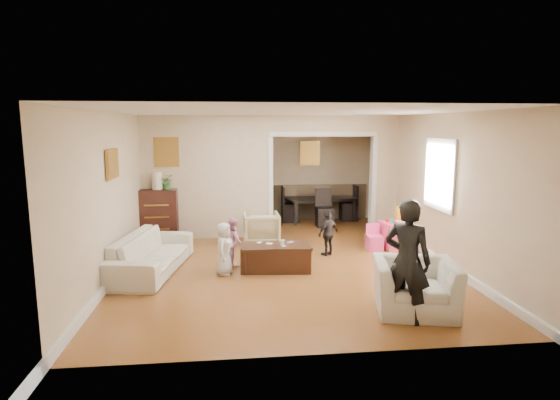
{
  "coord_description": "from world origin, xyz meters",
  "views": [
    {
      "loc": [
        -0.86,
        -7.87,
        2.37
      ],
      "look_at": [
        0.0,
        0.2,
        1.05
      ],
      "focal_mm": 29.03,
      "sensor_mm": 36.0,
      "label": 1
    }
  ],
  "objects": [
    {
      "name": "coffee_cup",
      "position": [
        -0.06,
        -0.65,
        0.47
      ],
      "size": [
        0.11,
        0.11,
        0.09
      ],
      "primitive_type": "imported",
      "rotation": [
        0.0,
        0.0,
        -0.09
      ],
      "color": "silver",
      "rests_on": "coffee_table"
    },
    {
      "name": "potted_plant",
      "position": [
        -2.2,
        1.61,
        1.24
      ],
      "size": [
        0.27,
        0.24,
        0.3
      ],
      "primitive_type": "imported",
      "color": "#326E30",
      "rests_on": "dresser"
    },
    {
      "name": "play_table",
      "position": [
        2.32,
        0.52,
        0.26
      ],
      "size": [
        0.6,
        0.6,
        0.51
      ],
      "primitive_type": "cube",
      "rotation": [
        0.0,
        0.0,
        0.14
      ],
      "color": "#E53C66",
      "rests_on": "ground"
    },
    {
      "name": "dining_table",
      "position": [
        1.33,
        3.23,
        0.3
      ],
      "size": [
        1.89,
        1.29,
        0.61
      ],
      "primitive_type": "imported",
      "rotation": [
        0.0,
        0.0,
        0.2
      ],
      "color": "black",
      "rests_on": "ground"
    },
    {
      "name": "coffee_table",
      "position": [
        -0.16,
        -0.6,
        0.21
      ],
      "size": [
        1.19,
        0.67,
        0.43
      ],
      "primitive_type": "cube",
      "rotation": [
        0.0,
        0.0,
        -0.09
      ],
      "color": "#371911",
      "rests_on": "ground"
    },
    {
      "name": "play_bowl",
      "position": [
        2.37,
        0.4,
        0.54
      ],
      "size": [
        0.24,
        0.24,
        0.05
      ],
      "primitive_type": "imported",
      "rotation": [
        0.0,
        0.0,
        0.14
      ],
      "color": "silver",
      "rests_on": "play_table"
    },
    {
      "name": "adult_person",
      "position": [
        1.23,
        -2.79,
        0.77
      ],
      "size": [
        0.67,
        0.62,
        1.53
      ],
      "primitive_type": "imported",
      "rotation": [
        0.0,
        0.0,
        2.51
      ],
      "color": "black",
      "rests_on": "ground"
    },
    {
      "name": "child_kneel_a",
      "position": [
        -1.01,
        -0.75,
        0.43
      ],
      "size": [
        0.37,
        0.47,
        0.85
      ],
      "primitive_type": "imported",
      "rotation": [
        0.0,
        0.0,
        1.31
      ],
      "color": "silver",
      "rests_on": "ground"
    },
    {
      "name": "child_kneel_b",
      "position": [
        -0.86,
        -0.3,
        0.42
      ],
      "size": [
        0.41,
        0.47,
        0.84
      ],
      "primitive_type": "imported",
      "rotation": [
        0.0,
        0.0,
        1.83
      ],
      "color": "pink",
      "rests_on": "ground"
    },
    {
      "name": "cyan_cup",
      "position": [
        2.22,
        0.47,
        0.55
      ],
      "size": [
        0.08,
        0.08,
        0.08
      ],
      "primitive_type": "cylinder",
      "color": "#23A9B3",
      "rests_on": "play_table"
    },
    {
      "name": "dresser",
      "position": [
        -2.4,
        1.61,
        0.54
      ],
      "size": [
        0.79,
        0.45,
        1.09
      ],
      "primitive_type": "cube",
      "color": "#35130F",
      "rests_on": "ground"
    },
    {
      "name": "framed_art_sofa_wall",
      "position": [
        -2.71,
        -0.6,
        1.8
      ],
      "size": [
        0.03,
        0.55,
        0.4
      ],
      "primitive_type": "cube",
      "color": "brown"
    },
    {
      "name": "toy_block",
      "position": [
        2.2,
        0.64,
        0.54
      ],
      "size": [
        0.1,
        0.09,
        0.05
      ],
      "primitive_type": "cube",
      "rotation": [
        0.0,
        0.0,
        0.49
      ],
      "color": "red",
      "rests_on": "play_table"
    },
    {
      "name": "framed_art_alcove",
      "position": [
        1.1,
        3.44,
        1.7
      ],
      "size": [
        0.45,
        0.03,
        0.55
      ],
      "primitive_type": "cube",
      "color": "brown"
    },
    {
      "name": "floor",
      "position": [
        0.0,
        0.0,
        0.0
      ],
      "size": [
        7.0,
        7.0,
        0.0
      ],
      "primitive_type": "plane",
      "color": "#A05B29",
      "rests_on": "ground"
    },
    {
      "name": "armchair_front",
      "position": [
        1.47,
        -2.51,
        0.33
      ],
      "size": [
        1.19,
        1.09,
        0.66
      ],
      "primitive_type": "imported",
      "rotation": [
        0.0,
        0.0,
        -0.21
      ],
      "color": "beige",
      "rests_on": "ground"
    },
    {
      "name": "window_pane",
      "position": [
        2.73,
        -0.4,
        1.55
      ],
      "size": [
        0.03,
        0.95,
        1.1
      ],
      "primitive_type": "cube",
      "color": "white",
      "rests_on": "ground"
    },
    {
      "name": "partition_right",
      "position": [
        2.48,
        1.8,
        1.3
      ],
      "size": [
        0.55,
        0.18,
        2.6
      ],
      "primitive_type": "cube",
      "color": "beige",
      "rests_on": "ground"
    },
    {
      "name": "partition_left",
      "position": [
        -1.38,
        1.8,
        1.3
      ],
      "size": [
        2.75,
        0.18,
        2.6
      ],
      "primitive_type": "cube",
      "color": "beige",
      "rests_on": "ground"
    },
    {
      "name": "framed_art_partition",
      "position": [
        -2.2,
        1.7,
        1.85
      ],
      "size": [
        0.45,
        0.03,
        0.55
      ],
      "primitive_type": "cube",
      "color": "brown",
      "rests_on": "partition_left"
    },
    {
      "name": "partition_header",
      "position": [
        1.1,
        1.8,
        2.42
      ],
      "size": [
        2.22,
        0.18,
        0.35
      ],
      "primitive_type": "cube",
      "color": "beige",
      "rests_on": "partition_right"
    },
    {
      "name": "sofa",
      "position": [
        -2.2,
        -0.48,
        0.31
      ],
      "size": [
        1.18,
        2.24,
        0.62
      ],
      "primitive_type": "imported",
      "rotation": [
        0.0,
        0.0,
        1.4
      ],
      "color": "beige",
      "rests_on": "ground"
    },
    {
      "name": "child_toddler",
      "position": [
        0.89,
        0.15,
        0.42
      ],
      "size": [
        0.52,
        0.45,
        0.84
      ],
      "primitive_type": "imported",
      "rotation": [
        0.0,
        0.0,
        -2.53
      ],
      "color": "black",
      "rests_on": "ground"
    },
    {
      "name": "cereal_box",
      "position": [
        2.44,
        0.62,
        0.66
      ],
      "size": [
        0.21,
        0.1,
        0.3
      ],
      "primitive_type": "cube",
      "rotation": [
        0.0,
        0.0,
        0.14
      ],
      "color": "yellow",
      "rests_on": "play_table"
    },
    {
      "name": "craft_papers",
      "position": [
        -0.11,
        -0.5,
        0.43
      ],
      "size": [
        0.65,
        0.37,
        0.0
      ],
      "color": "white",
      "rests_on": "coffee_table"
    },
    {
      "name": "armchair_back",
      "position": [
        -0.29,
        1.06,
        0.33
      ],
      "size": [
        0.71,
        0.73,
        0.66
      ],
      "primitive_type": "imported",
      "rotation": [
        0.0,
        0.0,
        3.16
      ],
      "color": "tan",
      "rests_on": "ground"
    },
    {
      "name": "table_lamp",
      "position": [
        -2.4,
        1.61,
        1.27
      ],
      "size": [
        0.22,
        0.22,
        0.36
      ],
      "primitive_type": "cylinder",
      "color": "beige",
      "rests_on": "dresser"
    }
  ]
}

